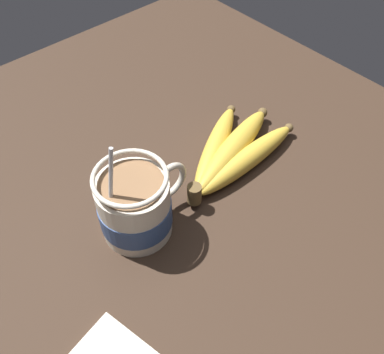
% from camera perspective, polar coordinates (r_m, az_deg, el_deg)
% --- Properties ---
extents(table, '(0.90, 0.90, 0.03)m').
position_cam_1_polar(table, '(0.63, -3.44, -2.88)').
color(table, '#332319').
rests_on(table, ground).
extents(coffee_mug, '(0.13, 0.09, 0.16)m').
position_cam_1_polar(coffee_mug, '(0.55, -7.54, -3.91)').
color(coffee_mug, beige).
rests_on(coffee_mug, table).
extents(banana_bunch, '(0.22, 0.13, 0.04)m').
position_cam_1_polar(banana_bunch, '(0.65, 5.40, 3.37)').
color(banana_bunch, brown).
rests_on(banana_bunch, table).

